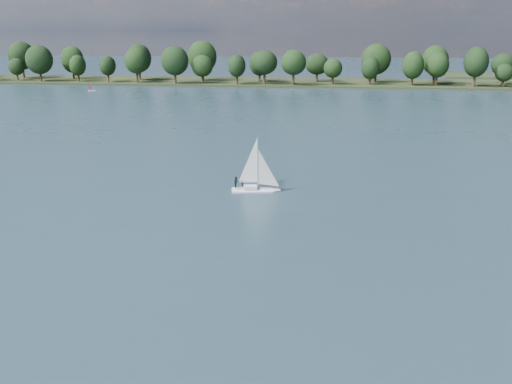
# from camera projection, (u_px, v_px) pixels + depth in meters

# --- Properties ---
(ground) EXTENTS (700.00, 700.00, 0.00)m
(ground) POSITION_uv_depth(u_px,v_px,m) (330.00, 129.00, 125.32)
(ground) COLOR #233342
(ground) RESTS_ON ground
(far_shore) EXTENTS (660.00, 40.00, 1.50)m
(far_shore) POSITION_uv_depth(u_px,v_px,m) (333.00, 84.00, 232.10)
(far_shore) COLOR black
(far_shore) RESTS_ON ground
(sailboat) EXTENTS (6.19, 2.73, 7.88)m
(sailboat) POSITION_uv_depth(u_px,v_px,m) (253.00, 176.00, 76.15)
(sailboat) COLOR white
(sailboat) RESTS_ON ground
(dinghy_pink) EXTENTS (2.62, 2.49, 4.15)m
(dinghy_pink) POSITION_uv_depth(u_px,v_px,m) (92.00, 88.00, 203.46)
(dinghy_pink) COLOR white
(dinghy_pink) RESTS_ON ground
(treeline) EXTENTS (562.20, 73.90, 17.98)m
(treeline) POSITION_uv_depth(u_px,v_px,m) (313.00, 64.00, 226.94)
(treeline) COLOR black
(treeline) RESTS_ON ground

